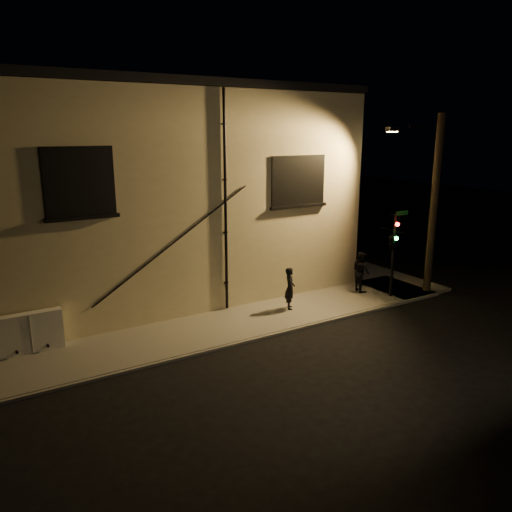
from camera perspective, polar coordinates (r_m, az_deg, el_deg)
ground at (r=18.52m, az=5.99°, el=-8.04°), size 90.00×90.00×0.00m
sidewalk at (r=22.53m, az=1.70°, el=-3.70°), size 21.00×16.00×0.12m
building at (r=23.90m, az=-13.02°, el=7.65°), size 16.20×12.23×8.80m
utility_cabinet at (r=17.47m, az=-24.42°, el=-7.98°), size 1.98×0.33×1.30m
pedestrian_a at (r=19.65m, az=3.90°, el=-3.71°), size 0.65×0.73×1.67m
pedestrian_b at (r=22.21m, az=11.93°, el=-1.74°), size 0.83×0.98×1.76m
traffic_signal at (r=21.20m, az=15.35°, el=1.67°), size 1.21×2.13×3.63m
streetlamp_pole at (r=22.46m, az=19.45°, el=5.84°), size 2.05×1.40×7.66m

